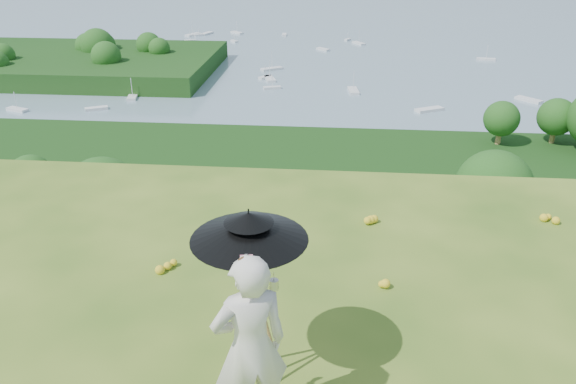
# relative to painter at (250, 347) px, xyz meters

# --- Properties ---
(forest_slope) EXTENTS (140.00, 56.00, 22.00)m
(forest_slope) POSITION_rel_painter_xyz_m (-0.29, 34.27, -29.94)
(forest_slope) COLOR #0E340E
(forest_slope) RESTS_ON bay_water
(shoreline_tier) EXTENTS (170.00, 28.00, 8.00)m
(shoreline_tier) POSITION_rel_painter_xyz_m (-0.29, 74.27, -36.94)
(shoreline_tier) COLOR #6E6A58
(shoreline_tier) RESTS_ON bay_water
(bay_water) EXTENTS (700.00, 700.00, 0.00)m
(bay_water) POSITION_rel_painter_xyz_m (-0.29, 239.27, -34.94)
(bay_water) COLOR #7598A8
(bay_water) RESTS_ON ground
(peninsula) EXTENTS (90.00, 60.00, 12.00)m
(peninsula) POSITION_rel_painter_xyz_m (-75.29, 154.27, -29.94)
(peninsula) COLOR #0E340E
(peninsula) RESTS_ON bay_water
(slope_trees) EXTENTS (110.00, 50.00, 6.00)m
(slope_trees) POSITION_rel_painter_xyz_m (-0.29, 34.27, -15.94)
(slope_trees) COLOR #255519
(slope_trees) RESTS_ON forest_slope
(harbor_town) EXTENTS (110.00, 22.00, 5.00)m
(harbor_town) POSITION_rel_painter_xyz_m (-0.29, 74.27, -30.44)
(harbor_town) COLOR beige
(harbor_town) RESTS_ON shoreline_tier
(moored_boats) EXTENTS (140.00, 140.00, 0.70)m
(moored_boats) POSITION_rel_painter_xyz_m (-12.79, 160.27, -34.59)
(moored_boats) COLOR white
(moored_boats) RESTS_ON bay_water
(painter) EXTENTS (0.81, 0.70, 1.89)m
(painter) POSITION_rel_painter_xyz_m (0.00, 0.00, 0.00)
(painter) COLOR beige
(painter) RESTS_ON ground
(field_easel) EXTENTS (0.80, 0.80, 1.63)m
(field_easel) POSITION_rel_painter_xyz_m (-0.07, 0.61, -0.13)
(field_easel) COLOR olive
(field_easel) RESTS_ON ground
(sun_umbrella) EXTENTS (1.34, 1.34, 0.64)m
(sun_umbrella) POSITION_rel_painter_xyz_m (-0.08, 0.64, 0.72)
(sun_umbrella) COLOR black
(sun_umbrella) RESTS_ON field_easel
(painter_cap) EXTENTS (0.22, 0.25, 0.10)m
(painter_cap) POSITION_rel_painter_xyz_m (0.00, 0.00, 0.89)
(painter_cap) COLOR #C76D7E
(painter_cap) RESTS_ON painter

